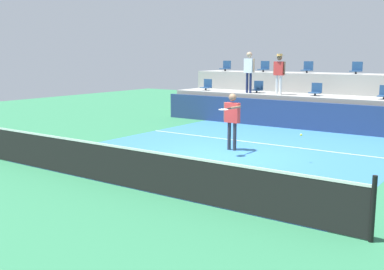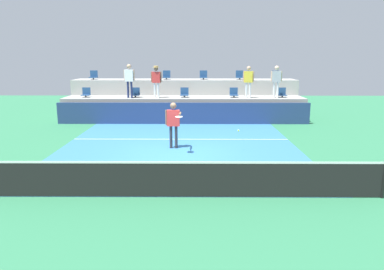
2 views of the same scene
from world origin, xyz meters
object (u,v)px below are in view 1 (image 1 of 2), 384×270
at_px(stadium_chair_lower_left, 258,88).
at_px(spectator_with_hat, 279,70).
at_px(stadium_chair_upper_mid_right, 357,69).
at_px(tennis_player, 232,116).
at_px(tennis_ball, 301,135).
at_px(stadium_chair_lower_center, 316,90).
at_px(stadium_chair_upper_mid_left, 308,68).
at_px(stadium_chair_upper_left, 264,67).
at_px(stadium_chair_lower_far_left, 207,86).
at_px(stadium_chair_upper_far_left, 226,67).
at_px(spectator_in_white, 249,68).

distance_m(stadium_chair_lower_left, spectator_with_hat, 1.49).
distance_m(stadium_chair_upper_mid_right, tennis_player, 8.36).
distance_m(tennis_player, tennis_ball, 2.44).
bearing_deg(stadium_chair_upper_mid_right, stadium_chair_lower_left, -154.28).
height_order(stadium_chair_lower_center, stadium_chair_upper_mid_left, stadium_chair_upper_mid_left).
xyz_separation_m(stadium_chair_upper_left, stadium_chair_upper_mid_right, (4.34, 0.00, 0.00)).
bearing_deg(tennis_player, stadium_chair_lower_left, 110.94).
bearing_deg(stadium_chair_lower_far_left, tennis_ball, -41.89).
bearing_deg(stadium_chair_upper_mid_right, stadium_chair_upper_far_left, 180.00).
xyz_separation_m(stadium_chair_upper_left, stadium_chair_upper_mid_left, (2.17, 0.00, 0.00)).
height_order(stadium_chair_lower_left, stadium_chair_upper_left, stadium_chair_upper_left).
bearing_deg(stadium_chair_upper_mid_left, tennis_player, -83.91).
height_order(stadium_chair_lower_center, spectator_with_hat, spectator_with_hat).
height_order(spectator_in_white, tennis_ball, spectator_in_white).
relative_size(stadium_chair_upper_left, tennis_player, 0.30).
xyz_separation_m(stadium_chair_upper_mid_left, tennis_player, (0.87, -8.16, -1.24)).
bearing_deg(spectator_in_white, tennis_ball, -51.51).
distance_m(stadium_chair_upper_mid_right, spectator_with_hat, 3.36).
relative_size(spectator_in_white, spectator_with_hat, 1.05).
height_order(spectator_in_white, spectator_with_hat, spectator_in_white).
height_order(stadium_chair_lower_left, stadium_chair_upper_mid_right, stadium_chair_upper_mid_right).
xyz_separation_m(stadium_chair_upper_far_left, stadium_chair_upper_mid_left, (4.30, 0.00, 0.00)).
bearing_deg(tennis_player, stadium_chair_upper_mid_left, 96.09).
xyz_separation_m(stadium_chair_upper_mid_left, spectator_in_white, (-1.80, -2.18, 0.02)).
bearing_deg(stadium_chair_upper_far_left, stadium_chair_upper_mid_left, 0.00).
relative_size(stadium_chair_lower_left, stadium_chair_upper_mid_right, 1.00).
bearing_deg(stadium_chair_upper_mid_left, stadium_chair_lower_center, -58.50).
distance_m(stadium_chair_lower_center, stadium_chair_upper_far_left, 5.76).
relative_size(stadium_chair_upper_mid_left, tennis_player, 0.30).
bearing_deg(stadium_chair_upper_mid_left, stadium_chair_upper_left, 180.00).
distance_m(stadium_chair_upper_far_left, stadium_chair_upper_mid_right, 6.47).
relative_size(stadium_chair_upper_far_left, spectator_in_white, 0.29).
bearing_deg(stadium_chair_lower_center, stadium_chair_upper_mid_left, 121.50).
bearing_deg(stadium_chair_lower_center, spectator_in_white, -172.47).
bearing_deg(tennis_player, stadium_chair_upper_left, 110.44).
relative_size(stadium_chair_upper_left, spectator_in_white, 0.29).
distance_m(stadium_chair_lower_far_left, stadium_chair_upper_far_left, 1.99).
relative_size(stadium_chair_upper_mid_left, spectator_in_white, 0.29).
xyz_separation_m(stadium_chair_lower_left, spectator_in_white, (-0.24, -0.38, 0.87)).
height_order(stadium_chair_upper_mid_right, spectator_in_white, spectator_in_white).
bearing_deg(spectator_with_hat, stadium_chair_upper_left, 129.39).
height_order(stadium_chair_upper_mid_left, spectator_in_white, spectator_in_white).
bearing_deg(stadium_chair_lower_left, stadium_chair_lower_center, 0.00).
distance_m(stadium_chair_lower_center, tennis_player, 6.38).
height_order(stadium_chair_lower_left, stadium_chair_upper_far_left, stadium_chair_upper_far_left).
bearing_deg(stadium_chair_upper_far_left, stadium_chair_lower_left, -33.33).
distance_m(stadium_chair_lower_left, stadium_chair_upper_mid_left, 2.53).
bearing_deg(stadium_chair_lower_center, spectator_with_hat, -165.47).
bearing_deg(spectator_in_white, stadium_chair_lower_left, 58.17).
xyz_separation_m(stadium_chair_upper_mid_right, spectator_in_white, (-3.98, -2.18, 0.02)).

